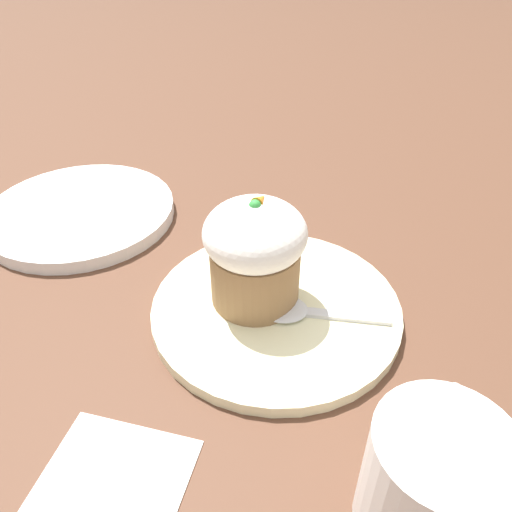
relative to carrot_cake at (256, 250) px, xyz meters
The scene contains 7 objects.
ground_plane 0.07m from the carrot_cake, 95.33° to the right, with size 4.00×4.00×0.00m, color #513323.
dessert_plate 0.06m from the carrot_cake, 95.33° to the right, with size 0.23×0.23×0.01m.
carrot_cake is the anchor object (origin of this frame).
spoon 0.07m from the carrot_cake, 97.17° to the right, with size 0.06×0.12×0.01m.
coffee_cup 0.23m from the carrot_cake, 126.50° to the right, with size 0.12×0.08×0.09m.
side_plate 0.27m from the carrot_cake, 79.94° to the left, with size 0.22×0.22×0.02m.
paper_napkin 0.23m from the carrot_cake, behind, with size 0.14×0.12×0.00m.
Camera 1 is at (-0.32, -0.14, 0.33)m, focal length 35.00 mm.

